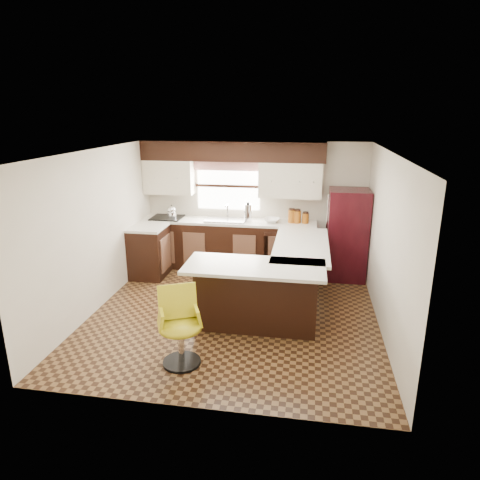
% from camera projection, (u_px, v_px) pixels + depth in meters
% --- Properties ---
extents(floor, '(4.40, 4.40, 0.00)m').
position_uv_depth(floor, '(235.00, 312.00, 6.47)').
color(floor, '#49301A').
rests_on(floor, ground).
extents(ceiling, '(4.40, 4.40, 0.00)m').
position_uv_depth(ceiling, '(234.00, 152.00, 5.78)').
color(ceiling, silver).
rests_on(ceiling, wall_back).
extents(wall_back, '(4.40, 0.00, 4.40)m').
position_uv_depth(wall_back, '(254.00, 205.00, 8.20)').
color(wall_back, beige).
rests_on(wall_back, floor).
extents(wall_front, '(4.40, 0.00, 4.40)m').
position_uv_depth(wall_front, '(194.00, 301.00, 4.05)').
color(wall_front, beige).
rests_on(wall_front, floor).
extents(wall_left, '(0.00, 4.40, 4.40)m').
position_uv_depth(wall_left, '(97.00, 230.00, 6.45)').
color(wall_left, beige).
rests_on(wall_left, floor).
extents(wall_right, '(0.00, 4.40, 4.40)m').
position_uv_depth(wall_right, '(386.00, 244.00, 5.80)').
color(wall_right, beige).
rests_on(wall_right, floor).
extents(base_cab_back, '(3.30, 0.60, 0.90)m').
position_uv_depth(base_cab_back, '(229.00, 245.00, 8.21)').
color(base_cab_back, black).
rests_on(base_cab_back, floor).
extents(base_cab_left, '(0.60, 0.70, 0.90)m').
position_uv_depth(base_cab_left, '(149.00, 252.00, 7.80)').
color(base_cab_left, black).
rests_on(base_cab_left, floor).
extents(counter_back, '(3.30, 0.60, 0.04)m').
position_uv_depth(counter_back, '(228.00, 222.00, 8.07)').
color(counter_back, silver).
rests_on(counter_back, base_cab_back).
extents(counter_left, '(0.60, 0.70, 0.04)m').
position_uv_depth(counter_left, '(148.00, 227.00, 7.66)').
color(counter_left, silver).
rests_on(counter_left, base_cab_left).
extents(soffit, '(3.40, 0.35, 0.36)m').
position_uv_depth(soffit, '(232.00, 151.00, 7.80)').
color(soffit, black).
rests_on(soffit, wall_back).
extents(upper_cab_left, '(0.94, 0.35, 0.64)m').
position_uv_depth(upper_cab_left, '(169.00, 177.00, 8.14)').
color(upper_cab_left, beige).
rests_on(upper_cab_left, wall_back).
extents(upper_cab_right, '(1.14, 0.35, 0.64)m').
position_uv_depth(upper_cab_right, '(290.00, 180.00, 7.78)').
color(upper_cab_right, beige).
rests_on(upper_cab_right, wall_back).
extents(window_pane, '(1.20, 0.02, 0.90)m').
position_uv_depth(window_pane, '(228.00, 186.00, 8.16)').
color(window_pane, white).
rests_on(window_pane, wall_back).
extents(valance, '(1.30, 0.06, 0.18)m').
position_uv_depth(valance, '(228.00, 166.00, 8.01)').
color(valance, '#D19B93').
rests_on(valance, wall_back).
extents(sink, '(0.75, 0.45, 0.03)m').
position_uv_depth(sink, '(226.00, 220.00, 8.05)').
color(sink, '#B2B2B7').
rests_on(sink, counter_back).
extents(dishwasher, '(0.58, 0.03, 0.78)m').
position_uv_depth(dishwasher, '(280.00, 254.00, 7.79)').
color(dishwasher, black).
rests_on(dishwasher, floor).
extents(cooktop, '(0.58, 0.50, 0.02)m').
position_uv_depth(cooktop, '(167.00, 218.00, 8.23)').
color(cooktop, black).
rests_on(cooktop, counter_back).
extents(peninsula_long, '(0.60, 1.95, 0.90)m').
position_uv_depth(peninsula_long, '(297.00, 273.00, 6.79)').
color(peninsula_long, black).
rests_on(peninsula_long, floor).
extents(peninsula_return, '(1.65, 0.60, 0.90)m').
position_uv_depth(peninsula_return, '(257.00, 296.00, 5.95)').
color(peninsula_return, black).
rests_on(peninsula_return, floor).
extents(counter_pen_long, '(0.84, 1.95, 0.04)m').
position_uv_depth(counter_pen_long, '(301.00, 245.00, 6.65)').
color(counter_pen_long, silver).
rests_on(counter_pen_long, peninsula_long).
extents(counter_pen_return, '(1.89, 0.84, 0.04)m').
position_uv_depth(counter_pen_return, '(255.00, 267.00, 5.73)').
color(counter_pen_return, silver).
rests_on(counter_pen_return, peninsula_return).
extents(refrigerator, '(0.70, 0.67, 1.62)m').
position_uv_depth(refrigerator, '(347.00, 235.00, 7.62)').
color(refrigerator, black).
rests_on(refrigerator, floor).
extents(bar_chair, '(0.67, 0.67, 0.94)m').
position_uv_depth(bar_chair, '(180.00, 328.00, 5.04)').
color(bar_chair, gold).
rests_on(bar_chair, floor).
extents(kettle, '(0.18, 0.18, 0.24)m').
position_uv_depth(kettle, '(172.00, 211.00, 8.17)').
color(kettle, silver).
rests_on(kettle, cooktop).
extents(percolator, '(0.14, 0.14, 0.32)m').
position_uv_depth(percolator, '(248.00, 213.00, 7.96)').
color(percolator, silver).
rests_on(percolator, counter_back).
extents(mixing_bowl, '(0.34, 0.34, 0.07)m').
position_uv_depth(mixing_bowl, '(272.00, 220.00, 7.92)').
color(mixing_bowl, white).
rests_on(mixing_bowl, counter_back).
extents(canister_large, '(0.13, 0.13, 0.24)m').
position_uv_depth(canister_large, '(292.00, 216.00, 7.86)').
color(canister_large, '#954E11').
rests_on(canister_large, counter_back).
extents(canister_med, '(0.14, 0.14, 0.23)m').
position_uv_depth(canister_med, '(297.00, 217.00, 7.85)').
color(canister_med, '#954E11').
rests_on(canister_med, counter_back).
extents(canister_small, '(0.12, 0.12, 0.18)m').
position_uv_depth(canister_small, '(305.00, 218.00, 7.83)').
color(canister_small, '#954E11').
rests_on(canister_small, counter_back).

